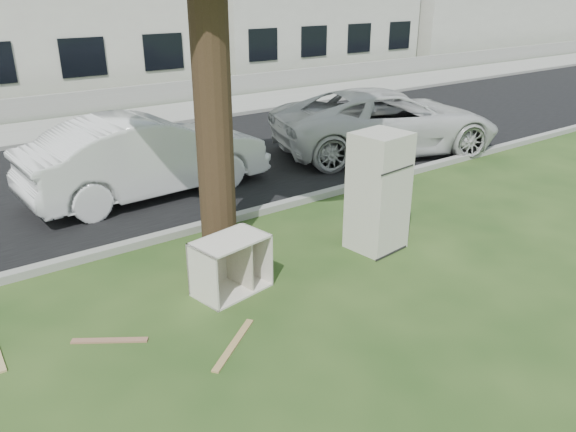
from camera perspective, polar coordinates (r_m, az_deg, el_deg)
ground at (r=7.63m, az=2.47°, el=-6.71°), size 120.00×120.00×0.00m
road at (r=12.51m, az=-14.91°, el=4.39°), size 120.00×7.00×0.01m
kerb_near at (r=9.47m, az=-6.78°, el=-0.84°), size 120.00×0.18×0.12m
kerb_far at (r=15.77m, az=-19.83°, el=7.45°), size 120.00×0.18×0.12m
sidewalk at (r=17.13m, az=-21.31°, el=8.38°), size 120.00×2.80×0.01m
low_wall at (r=18.58m, az=-22.85°, el=10.25°), size 120.00×0.15×0.70m
fridge at (r=8.38m, az=9.15°, el=2.44°), size 0.80×0.76×1.78m
cabinet at (r=7.29m, az=-5.82°, el=-4.99°), size 1.03×0.74×0.74m
plank_a at (r=6.43m, az=-5.53°, el=-12.84°), size 0.87×0.68×0.02m
plank_b at (r=6.77m, az=-17.67°, el=-11.95°), size 0.75×0.55×0.02m
car_center at (r=10.91m, az=-14.10°, el=6.01°), size 4.68×1.83×1.52m
car_right at (r=13.61m, az=9.98°, el=9.47°), size 5.87×3.99×1.49m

